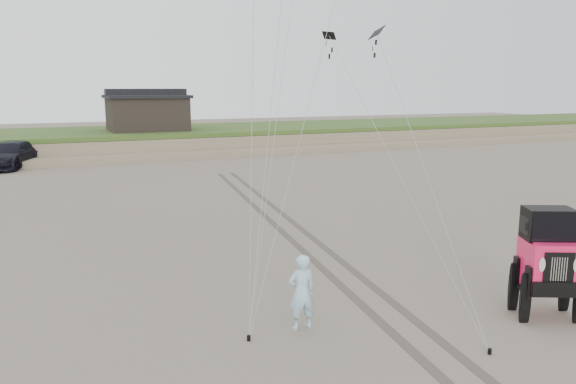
% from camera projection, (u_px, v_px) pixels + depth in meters
% --- Properties ---
extents(ground, '(160.00, 160.00, 0.00)m').
position_uv_depth(ground, '(366.00, 330.00, 12.27)').
color(ground, '#6B6054').
rests_on(ground, ground).
extents(dune_ridge, '(160.00, 14.25, 1.73)m').
position_uv_depth(dune_ridge, '(122.00, 142.00, 45.79)').
color(dune_ridge, '#7A6B54').
rests_on(dune_ridge, ground).
extents(cabin, '(6.40, 5.40, 3.35)m').
position_uv_depth(cabin, '(147.00, 112.00, 45.69)').
color(cabin, black).
rests_on(cabin, dune_ridge).
extents(truck_c, '(4.28, 6.26, 1.68)m').
position_uv_depth(truck_c, '(10.00, 155.00, 36.69)').
color(truck_c, black).
rests_on(truck_c, ground).
extents(jeep, '(4.50, 5.92, 2.03)m').
position_uv_depth(jeep, '(547.00, 275.00, 12.79)').
color(jeep, '#FF1F5A').
rests_on(jeep, ground).
extents(man, '(0.63, 0.43, 1.69)m').
position_uv_depth(man, '(302.00, 292.00, 12.18)').
color(man, '#98D1EB').
rests_on(man, ground).
extents(stake_main, '(0.08, 0.08, 0.12)m').
position_uv_depth(stake_main, '(249.00, 338.00, 11.74)').
color(stake_main, black).
rests_on(stake_main, ground).
extents(stake_aux, '(0.08, 0.08, 0.12)m').
position_uv_depth(stake_aux, '(490.00, 351.00, 11.14)').
color(stake_aux, black).
rests_on(stake_aux, ground).
extents(tire_tracks, '(5.22, 29.74, 0.01)m').
position_uv_depth(tire_tracks, '(296.00, 234.00, 20.25)').
color(tire_tracks, '#4C443D').
rests_on(tire_tracks, ground).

